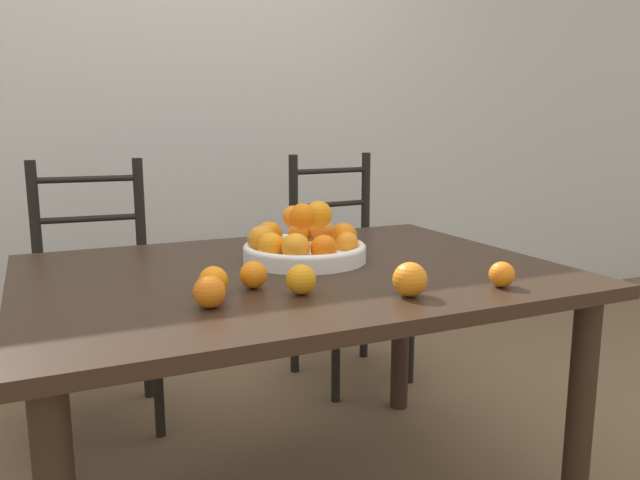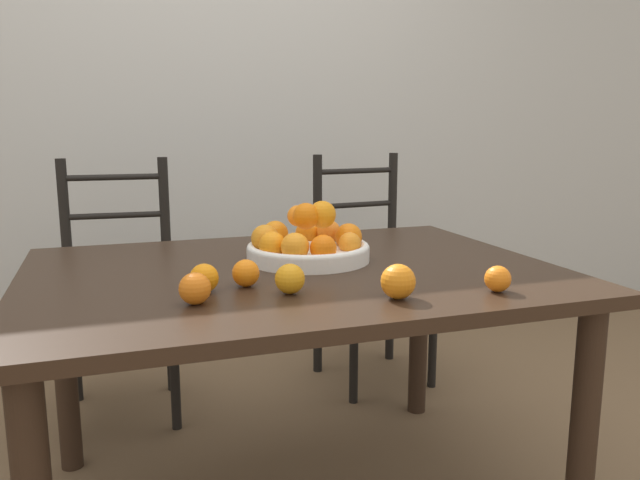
% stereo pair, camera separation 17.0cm
% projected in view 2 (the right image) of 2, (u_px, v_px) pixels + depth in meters
% --- Properties ---
extents(wall_back, '(8.00, 0.06, 2.60)m').
position_uv_depth(wall_back, '(202.00, 87.00, 3.08)').
color(wall_back, beige).
rests_on(wall_back, ground_plane).
extents(dining_table, '(1.43, 1.05, 0.73)m').
position_uv_depth(dining_table, '(293.00, 300.00, 1.74)').
color(dining_table, black).
rests_on(dining_table, ground_plane).
extents(fruit_bowl, '(0.36, 0.36, 0.17)m').
position_uv_depth(fruit_bowl, '(307.00, 244.00, 1.81)').
color(fruit_bowl, white).
rests_on(fruit_bowl, dining_table).
extents(orange_loose_0, '(0.07, 0.07, 0.07)m').
position_uv_depth(orange_loose_0, '(195.00, 289.00, 1.37)').
color(orange_loose_0, orange).
rests_on(orange_loose_0, dining_table).
extents(orange_loose_1, '(0.08, 0.08, 0.08)m').
position_uv_depth(orange_loose_1, '(398.00, 282.00, 1.42)').
color(orange_loose_1, orange).
rests_on(orange_loose_1, dining_table).
extents(orange_loose_2, '(0.07, 0.07, 0.07)m').
position_uv_depth(orange_loose_2, '(290.00, 279.00, 1.46)').
color(orange_loose_2, orange).
rests_on(orange_loose_2, dining_table).
extents(orange_loose_3, '(0.06, 0.06, 0.06)m').
position_uv_depth(orange_loose_3, '(498.00, 279.00, 1.48)').
color(orange_loose_3, orange).
rests_on(orange_loose_3, dining_table).
extents(orange_loose_4, '(0.07, 0.07, 0.07)m').
position_uv_depth(orange_loose_4, '(204.00, 278.00, 1.47)').
color(orange_loose_4, orange).
rests_on(orange_loose_4, dining_table).
extents(orange_loose_5, '(0.07, 0.07, 0.07)m').
position_uv_depth(orange_loose_5, '(246.00, 273.00, 1.53)').
color(orange_loose_5, orange).
rests_on(orange_loose_5, dining_table).
extents(chair_left, '(0.44, 0.42, 0.99)m').
position_uv_depth(chair_left, '(119.00, 296.00, 2.41)').
color(chair_left, black).
rests_on(chair_left, ground_plane).
extents(chair_right, '(0.46, 0.44, 0.99)m').
position_uv_depth(chair_right, '(370.00, 275.00, 2.74)').
color(chair_right, black).
rests_on(chair_right, ground_plane).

